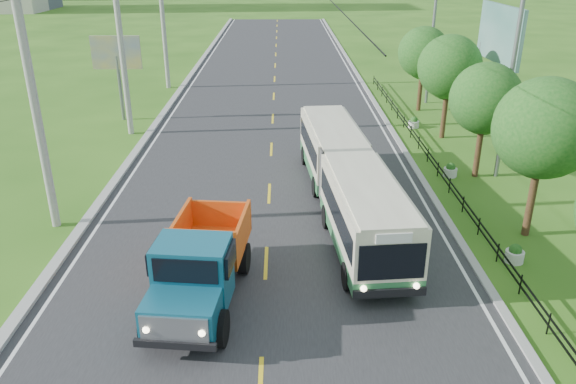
{
  "coord_description": "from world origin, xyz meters",
  "views": [
    {
      "loc": [
        0.55,
        -10.82,
        9.95
      ],
      "look_at": [
        0.78,
        7.78,
        1.9
      ],
      "focal_mm": 35.0,
      "sensor_mm": 36.0,
      "label": 1
    }
  ],
  "objects_px": {
    "tree_fifth": "(449,70)",
    "pole_far": "(163,20)",
    "planter_near": "(515,254)",
    "tree_third": "(544,133)",
    "tree_fourth": "(485,102)",
    "streetlight_mid": "(508,73)",
    "billboard_left": "(117,58)",
    "tree_back": "(424,55)",
    "planter_far": "(414,123)",
    "pole_near": "(35,98)",
    "planter_mid": "(450,171)",
    "pole_mid": "(122,45)",
    "dump_truck": "(200,261)",
    "billboard_right": "(498,43)",
    "bus": "(347,177)",
    "streetlight_far": "(431,31)"
  },
  "relations": [
    {
      "from": "tree_fifth",
      "to": "pole_far",
      "type": "bearing_deg",
      "value": 144.64
    },
    {
      "from": "planter_near",
      "to": "tree_third",
      "type": "bearing_deg",
      "value": 59.59
    },
    {
      "from": "tree_fourth",
      "to": "streetlight_mid",
      "type": "relative_size",
      "value": 0.6
    },
    {
      "from": "streetlight_mid",
      "to": "billboard_left",
      "type": "relative_size",
      "value": 1.74
    },
    {
      "from": "tree_third",
      "to": "tree_back",
      "type": "relative_size",
      "value": 1.09
    },
    {
      "from": "planter_near",
      "to": "planter_far",
      "type": "relative_size",
      "value": 1.0
    },
    {
      "from": "pole_near",
      "to": "tree_fifth",
      "type": "bearing_deg",
      "value": 31.59
    },
    {
      "from": "planter_mid",
      "to": "planter_far",
      "type": "xyz_separation_m",
      "value": [
        0.0,
        8.0,
        0.0
      ]
    },
    {
      "from": "pole_mid",
      "to": "dump_truck",
      "type": "distance_m",
      "value": 18.72
    },
    {
      "from": "tree_fifth",
      "to": "billboard_right",
      "type": "relative_size",
      "value": 0.79
    },
    {
      "from": "tree_third",
      "to": "tree_fourth",
      "type": "relative_size",
      "value": 1.11
    },
    {
      "from": "billboard_right",
      "to": "dump_truck",
      "type": "xyz_separation_m",
      "value": [
        -14.2,
        -16.21,
        -3.95
      ]
    },
    {
      "from": "tree_fourth",
      "to": "planter_near",
      "type": "relative_size",
      "value": 8.06
    },
    {
      "from": "pole_far",
      "to": "planter_far",
      "type": "distance_m",
      "value": 20.7
    },
    {
      "from": "tree_back",
      "to": "billboard_right",
      "type": "bearing_deg",
      "value": -68.3
    },
    {
      "from": "billboard_left",
      "to": "bus",
      "type": "bearing_deg",
      "value": -47.75
    },
    {
      "from": "bus",
      "to": "streetlight_far",
      "type": "bearing_deg",
      "value": 62.88
    },
    {
      "from": "tree_third",
      "to": "streetlight_mid",
      "type": "bearing_deg",
      "value": 82.36
    },
    {
      "from": "tree_back",
      "to": "dump_truck",
      "type": "distance_m",
      "value": 25.36
    },
    {
      "from": "pole_near",
      "to": "streetlight_far",
      "type": "relative_size",
      "value": 1.1
    },
    {
      "from": "pole_mid",
      "to": "tree_third",
      "type": "relative_size",
      "value": 1.67
    },
    {
      "from": "pole_mid",
      "to": "planter_near",
      "type": "xyz_separation_m",
      "value": [
        16.86,
        -15.0,
        -4.81
      ]
    },
    {
      "from": "tree_third",
      "to": "bus",
      "type": "height_order",
      "value": "tree_third"
    },
    {
      "from": "tree_fifth",
      "to": "billboard_left",
      "type": "bearing_deg",
      "value": 168.72
    },
    {
      "from": "tree_third",
      "to": "tree_fifth",
      "type": "bearing_deg",
      "value": 90.0
    },
    {
      "from": "pole_near",
      "to": "tree_back",
      "type": "height_order",
      "value": "pole_near"
    },
    {
      "from": "tree_fourth",
      "to": "pole_far",
      "type": "bearing_deg",
      "value": 133.85
    },
    {
      "from": "tree_fifth",
      "to": "dump_truck",
      "type": "bearing_deg",
      "value": -125.7
    },
    {
      "from": "tree_fifth",
      "to": "billboard_right",
      "type": "bearing_deg",
      "value": -3.3
    },
    {
      "from": "streetlight_far",
      "to": "tree_fourth",
      "type": "bearing_deg",
      "value": -93.25
    },
    {
      "from": "pole_far",
      "to": "bus",
      "type": "bearing_deg",
      "value": -63.5
    },
    {
      "from": "streetlight_mid",
      "to": "dump_truck",
      "type": "bearing_deg",
      "value": -140.84
    },
    {
      "from": "tree_fifth",
      "to": "planter_far",
      "type": "distance_m",
      "value": 4.21
    },
    {
      "from": "tree_fourth",
      "to": "billboard_right",
      "type": "relative_size",
      "value": 0.74
    },
    {
      "from": "bus",
      "to": "dump_truck",
      "type": "bearing_deg",
      "value": -133.75
    },
    {
      "from": "billboard_left",
      "to": "bus",
      "type": "height_order",
      "value": "billboard_left"
    },
    {
      "from": "tree_fourth",
      "to": "billboard_left",
      "type": "relative_size",
      "value": 1.04
    },
    {
      "from": "billboard_left",
      "to": "bus",
      "type": "xyz_separation_m",
      "value": [
        12.69,
        -13.97,
        -2.28
      ]
    },
    {
      "from": "billboard_left",
      "to": "streetlight_far",
      "type": "bearing_deg",
      "value": 11.23
    },
    {
      "from": "streetlight_mid",
      "to": "billboard_right",
      "type": "height_order",
      "value": "streetlight_mid"
    },
    {
      "from": "tree_back",
      "to": "tree_fourth",
      "type": "bearing_deg",
      "value": -90.0
    },
    {
      "from": "tree_back",
      "to": "planter_far",
      "type": "xyz_separation_m",
      "value": [
        -1.26,
        -4.14,
        -3.37
      ]
    },
    {
      "from": "billboard_left",
      "to": "bus",
      "type": "distance_m",
      "value": 19.01
    },
    {
      "from": "streetlight_mid",
      "to": "billboard_left",
      "type": "height_order",
      "value": "streetlight_mid"
    },
    {
      "from": "pole_near",
      "to": "bus",
      "type": "xyz_separation_m",
      "value": [
        11.45,
        1.03,
        -3.5
      ]
    },
    {
      "from": "bus",
      "to": "tree_fourth",
      "type": "bearing_deg",
      "value": 27.06
    },
    {
      "from": "tree_third",
      "to": "tree_back",
      "type": "distance_m",
      "value": 18.0
    },
    {
      "from": "pole_far",
      "to": "billboard_left",
      "type": "relative_size",
      "value": 1.92
    },
    {
      "from": "pole_mid",
      "to": "tree_fifth",
      "type": "distance_m",
      "value": 18.18
    },
    {
      "from": "pole_far",
      "to": "billboard_right",
      "type": "height_order",
      "value": "pole_far"
    }
  ]
}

